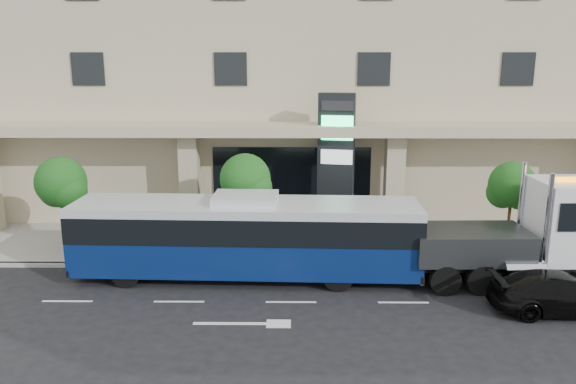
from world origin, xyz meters
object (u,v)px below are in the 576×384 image
tow_truck (538,237)px  black_sedan (561,293)px  signage_pylon (336,164)px  city_bus (246,236)px

tow_truck → black_sedan: (-0.18, -2.60, -1.18)m
black_sedan → signage_pylon: bearing=40.5°
city_bus → tow_truck: bearing=-0.4°
city_bus → black_sedan: city_bus is taller
tow_truck → black_sedan: 2.86m
tow_truck → city_bus: bearing=176.2°
city_bus → signage_pylon: signage_pylon is taller
city_bus → signage_pylon: 6.82m
city_bus → black_sedan: 11.43m
tow_truck → signage_pylon: (-7.28, 5.76, 1.73)m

